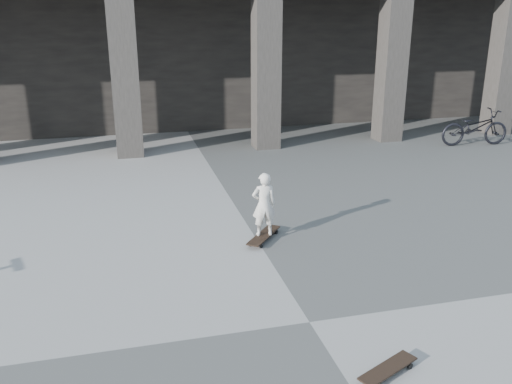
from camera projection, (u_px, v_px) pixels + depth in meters
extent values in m
plane|color=#4E4E4B|center=(309.00, 322.00, 6.41)|extent=(90.00, 90.00, 0.00)
cube|color=black|center=(172.00, 26.00, 18.31)|extent=(28.00, 6.00, 6.00)
cube|color=#302D28|center=(125.00, 76.00, 13.16)|extent=(0.65, 0.65, 4.00)
cube|color=#302D28|center=(266.00, 72.00, 14.00)|extent=(0.65, 0.65, 4.00)
cube|color=#302D28|center=(392.00, 68.00, 14.84)|extent=(0.65, 0.65, 4.00)
cube|color=#302D28|center=(504.00, 65.00, 15.67)|extent=(0.65, 0.65, 4.00)
cube|color=black|center=(264.00, 235.00, 8.69)|extent=(0.73, 0.84, 0.02)
cube|color=#B2B2B7|center=(271.00, 230.00, 8.97)|extent=(0.18, 0.15, 0.03)
cube|color=#B2B2B7|center=(256.00, 245.00, 8.43)|extent=(0.18, 0.15, 0.03)
cylinder|color=black|center=(266.00, 230.00, 9.01)|extent=(0.06, 0.07, 0.07)
cylinder|color=black|center=(277.00, 232.00, 8.94)|extent=(0.06, 0.07, 0.07)
cylinder|color=black|center=(250.00, 244.00, 8.47)|extent=(0.06, 0.07, 0.07)
cylinder|color=black|center=(261.00, 246.00, 8.39)|extent=(0.06, 0.07, 0.07)
cube|color=black|center=(388.00, 368.00, 5.46)|extent=(0.75, 0.48, 0.02)
cube|color=#B2B2B7|center=(403.00, 361.00, 5.63)|extent=(0.11, 0.17, 0.03)
cube|color=#B2B2B7|center=(371.00, 382.00, 5.32)|extent=(0.11, 0.17, 0.03)
cylinder|color=black|center=(397.00, 358.00, 5.69)|extent=(0.07, 0.05, 0.06)
cylinder|color=black|center=(410.00, 366.00, 5.57)|extent=(0.07, 0.05, 0.06)
cylinder|color=black|center=(364.00, 378.00, 5.38)|extent=(0.07, 0.05, 0.06)
imported|color=silver|center=(264.00, 204.00, 8.52)|extent=(0.39, 0.27, 1.03)
imported|color=black|center=(475.00, 127.00, 14.68)|extent=(1.93, 0.85, 0.98)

